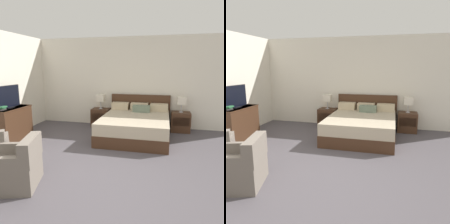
% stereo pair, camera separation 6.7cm
% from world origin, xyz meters
% --- Properties ---
extents(ground_plane, '(11.16, 11.16, 0.00)m').
position_xyz_m(ground_plane, '(0.00, 0.00, 0.00)').
color(ground_plane, '#4C474C').
extents(wall_back, '(6.85, 0.06, 2.65)m').
position_xyz_m(wall_back, '(0.00, 3.75, 1.32)').
color(wall_back, silver).
rests_on(wall_back, ground).
extents(bed, '(1.74, 2.10, 0.98)m').
position_xyz_m(bed, '(0.38, 2.69, 0.30)').
color(bed, '#422819').
rests_on(bed, ground).
extents(nightstand_left, '(0.52, 0.45, 0.54)m').
position_xyz_m(nightstand_left, '(-0.78, 3.43, 0.27)').
color(nightstand_left, '#422819').
rests_on(nightstand_left, ground).
extents(nightstand_right, '(0.52, 0.45, 0.54)m').
position_xyz_m(nightstand_right, '(1.54, 3.43, 0.27)').
color(nightstand_right, '#422819').
rests_on(nightstand_right, ground).
extents(table_lamp_left, '(0.23, 0.23, 0.43)m').
position_xyz_m(table_lamp_left, '(-0.78, 3.43, 0.86)').
color(table_lamp_left, '#B7B7BC').
rests_on(table_lamp_left, nightstand_left).
extents(table_lamp_right, '(0.23, 0.23, 0.43)m').
position_xyz_m(table_lamp_right, '(1.54, 3.43, 0.86)').
color(table_lamp_right, '#B7B7BC').
rests_on(table_lamp_right, nightstand_right).
extents(dresser, '(0.52, 1.04, 0.81)m').
position_xyz_m(dresser, '(-2.54, 1.67, 0.42)').
color(dresser, '#422819').
rests_on(dresser, ground).
extents(tv, '(0.18, 0.80, 0.53)m').
position_xyz_m(tv, '(-2.54, 1.63, 1.07)').
color(tv, black).
rests_on(tv, dresser).
extents(book_red_cover, '(0.26, 0.21, 0.03)m').
position_xyz_m(book_red_cover, '(-2.55, 1.36, 0.83)').
color(book_red_cover, '#383333').
rests_on(book_red_cover, dresser).
extents(book_blue_cover, '(0.21, 0.16, 0.03)m').
position_xyz_m(book_blue_cover, '(-2.55, 1.36, 0.86)').
color(book_blue_cover, '#2D7042').
rests_on(book_blue_cover, book_red_cover).
extents(book_small_top, '(0.26, 0.21, 0.03)m').
position_xyz_m(book_small_top, '(-2.55, 1.36, 0.89)').
color(book_small_top, '#2D7042').
rests_on(book_small_top, book_blue_cover).
extents(armchair_companion, '(0.86, 0.85, 0.76)m').
position_xyz_m(armchair_companion, '(-1.04, -0.16, 0.28)').
color(armchair_companion, '#70665B').
rests_on(armchair_companion, ground).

